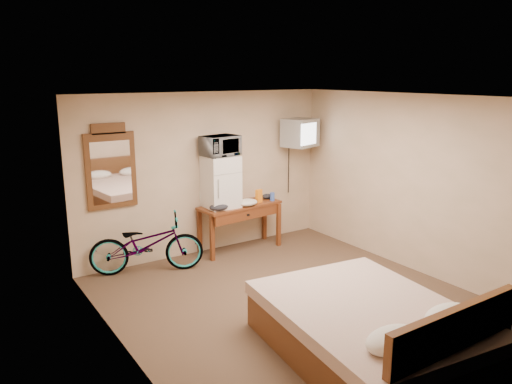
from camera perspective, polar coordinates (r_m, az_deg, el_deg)
room at (r=5.89m, az=4.71°, el=-1.51°), size 4.60×4.64×2.50m
desk at (r=7.89m, az=-1.72°, el=-2.30°), size 1.37×0.63×0.75m
mini_fridge at (r=7.66m, az=-4.04°, el=1.21°), size 0.49×0.49×0.80m
microwave at (r=7.56m, az=-4.11°, el=5.30°), size 0.61×0.46×0.30m
snack_bag at (r=7.96m, az=0.33°, el=-0.46°), size 0.12×0.09×0.21m
blue_cup at (r=8.09m, az=1.87°, el=-0.53°), size 0.08×0.08×0.13m
cloth_cream at (r=7.77m, az=-1.04°, el=-1.20°), size 0.35×0.27×0.11m
cloth_dark_a at (r=7.52m, az=-4.27°, el=-1.72°), size 0.30×0.22×0.11m
cloth_dark_b at (r=8.22m, az=1.26°, el=-0.49°), size 0.18×0.15×0.08m
crt_television at (r=8.35m, az=5.05°, el=6.77°), size 0.64×0.67×0.46m
wall_mirror at (r=7.16m, az=-16.26°, el=2.69°), size 0.70×0.04×1.18m
bicycle at (r=7.23m, az=-12.39°, el=-5.85°), size 1.67×1.08×0.83m
bed at (r=5.24m, az=13.15°, el=-15.10°), size 1.91×2.38×0.90m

